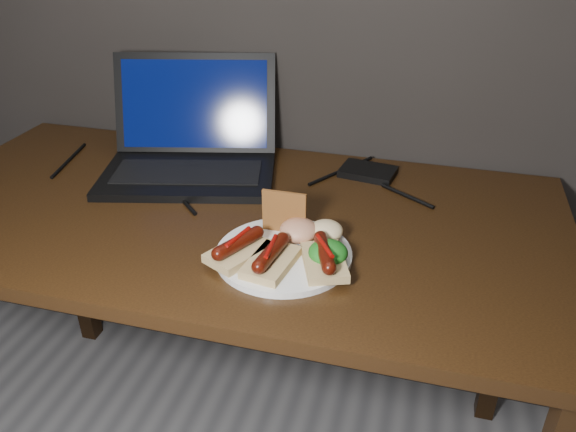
# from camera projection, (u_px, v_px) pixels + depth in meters

# --- Properties ---
(desk) EXTENTS (1.40, 0.70, 0.75)m
(desk) POSITION_uv_depth(u_px,v_px,m) (228.00, 246.00, 1.22)
(desk) COLOR #341F0D
(desk) RESTS_ON ground
(laptop) EXTENTS (0.46, 0.41, 0.25)m
(laptop) POSITION_uv_depth(u_px,v_px,m) (191.00, 147.00, 1.33)
(laptop) COLOR black
(laptop) RESTS_ON desk
(hard_drive) EXTENTS (0.14, 0.10, 0.02)m
(hard_drive) POSITION_uv_depth(u_px,v_px,m) (368.00, 172.00, 1.32)
(hard_drive) COLOR black
(hard_drive) RESTS_ON desk
(desk_cables) EXTENTS (0.91, 0.38, 0.01)m
(desk_cables) POSITION_uv_depth(u_px,v_px,m) (238.00, 178.00, 1.30)
(desk_cables) COLOR black
(desk_cables) RESTS_ON desk
(plate) EXTENTS (0.29, 0.29, 0.01)m
(plate) POSITION_uv_depth(u_px,v_px,m) (284.00, 254.00, 1.02)
(plate) COLOR silver
(plate) RESTS_ON desk
(bread_sausage_left) EXTENTS (0.11, 0.13, 0.04)m
(bread_sausage_left) POSITION_uv_depth(u_px,v_px,m) (239.00, 248.00, 1.00)
(bread_sausage_left) COLOR #E3CF85
(bread_sausage_left) RESTS_ON plate
(bread_sausage_center) EXTENTS (0.09, 0.12, 0.04)m
(bread_sausage_center) POSITION_uv_depth(u_px,v_px,m) (271.00, 258.00, 0.97)
(bread_sausage_center) COLOR #E3CF85
(bread_sausage_center) RESTS_ON plate
(bread_sausage_right) EXTENTS (0.11, 0.13, 0.04)m
(bread_sausage_right) POSITION_uv_depth(u_px,v_px,m) (324.00, 258.00, 0.97)
(bread_sausage_right) COLOR #E3CF85
(bread_sausage_right) RESTS_ON plate
(crispbread) EXTENTS (0.09, 0.01, 0.08)m
(crispbread) POSITION_uv_depth(u_px,v_px,m) (284.00, 212.00, 1.06)
(crispbread) COLOR #9A5F2A
(crispbread) RESTS_ON plate
(salad_greens) EXTENTS (0.07, 0.07, 0.04)m
(salad_greens) POSITION_uv_depth(u_px,v_px,m) (328.00, 253.00, 0.98)
(salad_greens) COLOR #125511
(salad_greens) RESTS_ON plate
(salsa_mound) EXTENTS (0.07, 0.07, 0.04)m
(salsa_mound) POSITION_uv_depth(u_px,v_px,m) (299.00, 230.00, 1.05)
(salsa_mound) COLOR #9E1A0F
(salsa_mound) RESTS_ON plate
(coleslaw_mound) EXTENTS (0.06, 0.06, 0.04)m
(coleslaw_mound) POSITION_uv_depth(u_px,v_px,m) (326.00, 231.00, 1.05)
(coleslaw_mound) COLOR silver
(coleslaw_mound) RESTS_ON plate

